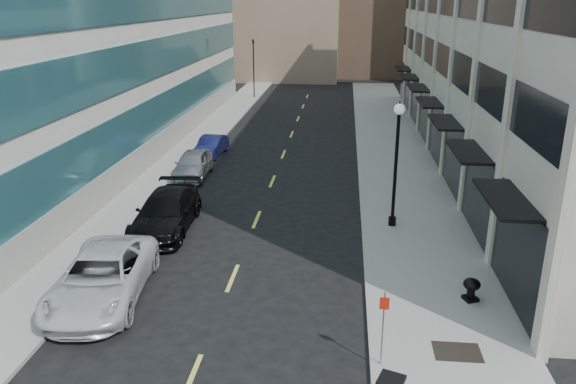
% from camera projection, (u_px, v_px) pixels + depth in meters
% --- Properties ---
extents(sidewalk_right, '(5.00, 80.00, 0.15)m').
position_uv_depth(sidewalk_right, '(403.00, 184.00, 31.91)').
color(sidewalk_right, gray).
rests_on(sidewalk_right, ground).
extents(sidewalk_left, '(3.00, 80.00, 0.15)m').
position_uv_depth(sidewalk_left, '(164.00, 177.00, 33.23)').
color(sidewalk_left, gray).
rests_on(sidewalk_left, ground).
extents(building_right, '(15.30, 46.50, 18.25)m').
position_uv_depth(building_right, '(557.00, 17.00, 34.68)').
color(building_right, beige).
rests_on(building_right, ground).
extents(building_left, '(16.14, 46.00, 20.00)m').
position_uv_depth(building_left, '(48.00, 0.00, 37.46)').
color(building_left, silver).
rests_on(building_left, ground).
extents(grate_far, '(1.40, 1.00, 0.01)m').
position_uv_depth(grate_far, '(457.00, 352.00, 16.64)').
color(grate_far, black).
rests_on(grate_far, sidewalk_right).
extents(road_centerline, '(0.15, 68.20, 0.01)m').
position_uv_depth(road_centerline, '(265.00, 198.00, 29.82)').
color(road_centerline, '#D8CC4C').
rests_on(road_centerline, ground).
extents(traffic_signal, '(0.66, 0.66, 6.98)m').
position_uv_depth(traffic_signal, '(253.00, 43.00, 57.62)').
color(traffic_signal, black).
rests_on(traffic_signal, ground).
extents(car_white_van, '(3.50, 6.46, 1.72)m').
position_uv_depth(car_white_van, '(102.00, 277.00, 19.59)').
color(car_white_van, silver).
rests_on(car_white_van, ground).
extents(car_black_pickup, '(2.62, 5.98, 1.71)m').
position_uv_depth(car_black_pickup, '(166.00, 212.00, 25.58)').
color(car_black_pickup, black).
rests_on(car_black_pickup, ground).
extents(car_silver_sedan, '(2.01, 4.66, 1.56)m').
position_uv_depth(car_silver_sedan, '(193.00, 164.00, 33.22)').
color(car_silver_sedan, gray).
rests_on(car_silver_sedan, ground).
extents(car_blue_sedan, '(1.68, 4.13, 1.33)m').
position_uv_depth(car_blue_sedan, '(211.00, 146.00, 37.65)').
color(car_blue_sedan, '#111543').
rests_on(car_blue_sedan, ground).
extents(lamppost, '(0.48, 0.48, 5.78)m').
position_uv_depth(lamppost, '(396.00, 154.00, 24.86)').
color(lamppost, black).
rests_on(lamppost, sidewalk_right).
extents(sign_post, '(0.27, 0.06, 2.32)m').
position_uv_depth(sign_post, '(383.00, 318.00, 15.61)').
color(sign_post, slate).
rests_on(sign_post, sidewalk_right).
extents(urn_planter, '(0.59, 0.59, 0.82)m').
position_uv_depth(urn_planter, '(472.00, 287.00, 19.34)').
color(urn_planter, black).
rests_on(urn_planter, sidewalk_right).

